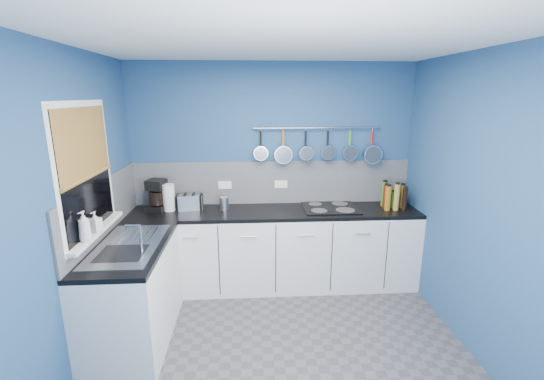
{
  "coord_description": "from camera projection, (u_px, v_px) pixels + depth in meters",
  "views": [
    {
      "loc": [
        -0.26,
        -2.67,
        2.14
      ],
      "look_at": [
        -0.05,
        0.75,
        1.25
      ],
      "focal_mm": 24.23,
      "sensor_mm": 36.0,
      "label": 1
    }
  ],
  "objects": [
    {
      "name": "floor",
      "position": [
        283.0,
        354.0,
        3.14
      ],
      "size": [
        3.2,
        3.0,
        0.02
      ],
      "primitive_type": "cube",
      "color": "#47474C",
      "rests_on": "ground"
    },
    {
      "name": "ceiling",
      "position": [
        286.0,
        39.0,
        2.5
      ],
      "size": [
        3.2,
        3.0,
        0.02
      ],
      "primitive_type": "cube",
      "color": "white",
      "rests_on": "ground"
    },
    {
      "name": "wall_back",
      "position": [
        272.0,
        174.0,
        4.28
      ],
      "size": [
        3.2,
        0.02,
        2.5
      ],
      "primitive_type": "cube",
      "color": "navy",
      "rests_on": "ground"
    },
    {
      "name": "wall_front",
      "position": [
        323.0,
        342.0,
        1.36
      ],
      "size": [
        3.2,
        0.02,
        2.5
      ],
      "primitive_type": "cube",
      "color": "navy",
      "rests_on": "ground"
    },
    {
      "name": "wall_left",
      "position": [
        69.0,
        219.0,
        2.72
      ],
      "size": [
        0.02,
        3.0,
        2.5
      ],
      "primitive_type": "cube",
      "color": "navy",
      "rests_on": "ground"
    },
    {
      "name": "wall_right",
      "position": [
        486.0,
        210.0,
        2.92
      ],
      "size": [
        0.02,
        3.0,
        2.5
      ],
      "primitive_type": "cube",
      "color": "navy",
      "rests_on": "ground"
    },
    {
      "name": "backsplash_back",
      "position": [
        272.0,
        182.0,
        4.28
      ],
      "size": [
        3.2,
        0.02,
        0.5
      ],
      "primitive_type": "cube",
      "color": "gray",
      "rests_on": "wall_back"
    },
    {
      "name": "backsplash_left",
      "position": [
        104.0,
        207.0,
        3.33
      ],
      "size": [
        0.02,
        1.8,
        0.5
      ],
      "primitive_type": "cube",
      "color": "gray",
      "rests_on": "wall_left"
    },
    {
      "name": "cabinet_run_back",
      "position": [
        274.0,
        250.0,
        4.18
      ],
      "size": [
        3.2,
        0.6,
        0.86
      ],
      "primitive_type": "cube",
      "color": "silver",
      "rests_on": "ground"
    },
    {
      "name": "worktop_back",
      "position": [
        274.0,
        212.0,
        4.07
      ],
      "size": [
        3.2,
        0.6,
        0.04
      ],
      "primitive_type": "cube",
      "color": "black",
      "rests_on": "cabinet_run_back"
    },
    {
      "name": "cabinet_run_left",
      "position": [
        134.0,
        295.0,
        3.24
      ],
      "size": [
        0.6,
        1.2,
        0.86
      ],
      "primitive_type": "cube",
      "color": "silver",
      "rests_on": "ground"
    },
    {
      "name": "worktop_left",
      "position": [
        129.0,
        247.0,
        3.12
      ],
      "size": [
        0.6,
        1.2,
        0.04
      ],
      "primitive_type": "cube",
      "color": "black",
      "rests_on": "cabinet_run_left"
    },
    {
      "name": "window_frame",
      "position": [
        86.0,
        171.0,
        2.94
      ],
      "size": [
        0.01,
        1.0,
        1.1
      ],
      "primitive_type": "cube",
      "color": "white",
      "rests_on": "wall_left"
    },
    {
      "name": "window_glass",
      "position": [
        87.0,
        171.0,
        2.94
      ],
      "size": [
        0.01,
        0.9,
        1.0
      ],
      "primitive_type": "cube",
      "color": "black",
      "rests_on": "wall_left"
    },
    {
      "name": "bamboo_blind",
      "position": [
        84.0,
        143.0,
        2.88
      ],
      "size": [
        0.01,
        0.9,
        0.55
      ],
      "primitive_type": "cube",
      "color": "#976535",
      "rests_on": "wall_left"
    },
    {
      "name": "window_sill",
      "position": [
        97.0,
        231.0,
        3.07
      ],
      "size": [
        0.1,
        0.98,
        0.03
      ],
      "primitive_type": "cube",
      "color": "white",
      "rests_on": "wall_left"
    },
    {
      "name": "sink_unit",
      "position": [
        129.0,
        245.0,
        3.12
      ],
      "size": [
        0.5,
        0.95,
        0.01
      ],
      "primitive_type": "cube",
      "color": "silver",
      "rests_on": "worktop_left"
    },
    {
      "name": "mixer_tap",
      "position": [
        141.0,
        239.0,
        2.92
      ],
      "size": [
        0.12,
        0.08,
        0.26
      ],
      "primitive_type": null,
      "color": "silver",
      "rests_on": "worktop_left"
    },
    {
      "name": "socket_left",
      "position": [
        225.0,
        185.0,
        4.24
      ],
      "size": [
        0.15,
        0.01,
        0.09
      ],
      "primitive_type": "cube",
      "color": "white",
      "rests_on": "backsplash_back"
    },
    {
      "name": "socket_right",
      "position": [
        281.0,
        184.0,
        4.28
      ],
      "size": [
        0.15,
        0.01,
        0.09
      ],
      "primitive_type": "cube",
      "color": "white",
      "rests_on": "backsplash_back"
    },
    {
      "name": "pot_rail",
      "position": [
        317.0,
        128.0,
        4.12
      ],
      "size": [
        1.45,
        0.02,
        0.02
      ],
      "primitive_type": "cylinder",
      "rotation": [
        0.0,
        1.57,
        0.0
      ],
      "color": "silver",
      "rests_on": "wall_back"
    },
    {
      "name": "soap_bottle_a",
      "position": [
        84.0,
        226.0,
        2.79
      ],
      "size": [
        0.12,
        0.12,
        0.24
      ],
      "primitive_type": "imported",
      "rotation": [
        0.0,
        0.0,
        -0.32
      ],
      "color": "white",
      "rests_on": "window_sill"
    },
    {
      "name": "soap_bottle_b",
      "position": [
        95.0,
        222.0,
        2.99
      ],
      "size": [
        0.1,
        0.1,
        0.17
      ],
      "primitive_type": "imported",
      "rotation": [
        0.0,
        0.0,
        -0.33
      ],
      "color": "white",
      "rests_on": "window_sill"
    },
    {
      "name": "paper_towel",
      "position": [
        169.0,
        197.0,
        4.02
      ],
      "size": [
        0.17,
        0.17,
        0.3
      ],
      "primitive_type": "cylinder",
      "rotation": [
        0.0,
        0.0,
        -0.31
      ],
      "color": "white",
      "rests_on": "worktop_back"
    },
    {
      "name": "coffee_maker",
      "position": [
        157.0,
        195.0,
        4.01
      ],
      "size": [
        0.24,
        0.26,
        0.35
      ],
      "primitive_type": null,
      "rotation": [
        0.0,
        0.0,
        -0.25
      ],
      "color": "black",
      "rests_on": "worktop_back"
    },
    {
      "name": "toaster",
      "position": [
        190.0,
        202.0,
        4.09
      ],
      "size": [
        0.29,
        0.2,
        0.17
      ],
      "primitive_type": "cube",
      "rotation": [
        0.0,
        0.0,
        0.21
      ],
      "color": "silver",
      "rests_on": "worktop_back"
    },
    {
      "name": "canister",
      "position": [
        224.0,
        204.0,
        4.06
      ],
      "size": [
        0.13,
        0.13,
        0.15
      ],
      "primitive_type": "cylinder",
      "rotation": [
        0.0,
        0.0,
        -0.33
      ],
      "color": "silver",
      "rests_on": "worktop_back"
    },
    {
      "name": "hob",
      "position": [
        330.0,
        207.0,
        4.15
      ],
      "size": [
        0.6,
        0.53,
        0.01
      ],
      "primitive_type": "cube",
      "color": "black",
      "rests_on": "worktop_back"
    },
    {
      "name": "pan_0",
      "position": [
        261.0,
        144.0,
        4.11
      ],
      "size": [
        0.17,
        0.08,
        0.36
      ],
      "primitive_type": null,
      "color": "silver",
      "rests_on": "pot_rail"
    },
    {
      "name": "pan_1",
      "position": [
        283.0,
        146.0,
        4.13
      ],
      "size": [
        0.21,
        0.08,
        0.4
      ],
      "primitive_type": null,
      "color": "silver",
      "rests_on": "pot_rail"
    },
    {
      "name": "pan_2",
      "position": [
        306.0,
        144.0,
        4.14
      ],
      "size": [
        0.16,
        0.13,
        0.35
      ],
      "primitive_type": null,
      "color": "silver",
      "rests_on": "pot_rail"
    },
    {
      "name": "pan_3",
      "position": [
        328.0,
        144.0,
        4.16
      ],
      "size": [
        0.16,
        0.08,
        0.35
      ],
      "primitive_type": null,
      "color": "silver",
      "rests_on": "pot_rail"
    },
    {
      "name": "pan_4",
      "position": [
        350.0,
        144.0,
        4.18
      ],
      "size": [
        0.18,
        0.09,
        0.37
      ],
      "primitive_type": null,
      "color": "silver",
      "rests_on": "pot_rail"
    },
    {
      "name": "pan_5",
      "position": [
        371.0,
        146.0,
        4.2
      ],
      "size": [
        0.21,
        0.11,
        0.4
      ],
      "primitive_type": null,
      "color": "silver",
      "rests_on": "pot_rail"
    },
    {
      "name": "condiment_0",
      "position": [
        399.0,
        198.0,
        4.23
      ],
      "size": [
        0.06,
        0.06,
        0.16
      ],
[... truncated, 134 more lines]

